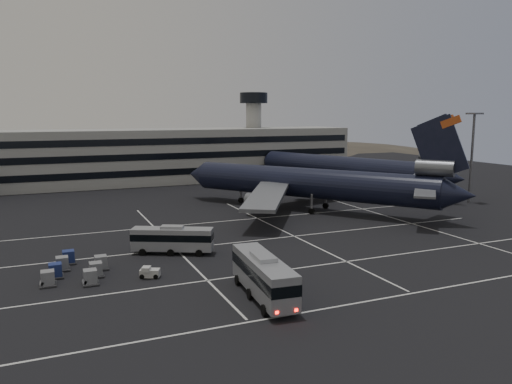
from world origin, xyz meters
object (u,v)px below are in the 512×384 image
at_px(bus_near, 263,274).
at_px(uld_cluster, 75,268).
at_px(trijet_main, 312,183).
at_px(bus_far, 172,238).

xyz_separation_m(bus_near, uld_cluster, (-16.81, 14.87, -1.62)).
xyz_separation_m(trijet_main, bus_far, (-31.16, -18.51, -3.21)).
xyz_separation_m(bus_near, bus_far, (-4.48, 19.08, -0.38)).
distance_m(bus_near, uld_cluster, 22.50).
height_order(bus_near, uld_cluster, bus_near).
xyz_separation_m(trijet_main, uld_cluster, (-43.50, -22.72, -4.45)).
distance_m(trijet_main, bus_near, 46.19).
bearing_deg(bus_far, bus_near, -140.11).
bearing_deg(bus_near, uld_cluster, 143.48).
relative_size(trijet_main, uld_cluster, 4.42).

